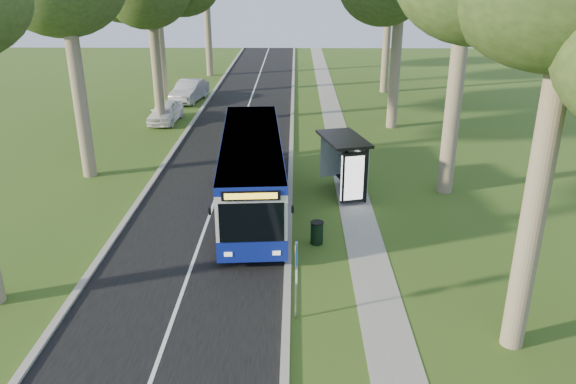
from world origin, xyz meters
name	(u,v)px	position (x,y,z in m)	size (l,w,h in m)	color
ground	(288,247)	(0.00, 0.00, 0.00)	(120.00, 120.00, 0.00)	#39591C
road	(228,164)	(-3.50, 10.00, 0.01)	(7.00, 100.00, 0.02)	black
kerb_east	(291,163)	(0.00, 10.00, 0.06)	(0.25, 100.00, 0.12)	#9E9B93
kerb_west	(165,162)	(-7.00, 10.00, 0.06)	(0.25, 100.00, 0.12)	#9E9B93
centre_line	(228,163)	(-3.50, 10.00, 0.02)	(0.12, 100.00, 0.01)	white
footpath	(345,164)	(3.00, 10.00, 0.01)	(1.50, 100.00, 0.02)	gray
bus	(252,171)	(-1.69, 4.08, 1.66)	(3.42, 12.26, 3.21)	silver
bus_stop_sign	(296,272)	(0.30, -4.82, 1.62)	(0.09, 0.37, 2.61)	gray
bus_shelter	(347,157)	(2.64, 5.19, 1.98)	(2.53, 3.59, 2.79)	black
litter_bin	(317,233)	(1.11, 0.29, 0.47)	(0.53, 0.53, 0.92)	black
car_white	(166,112)	(-8.91, 19.13, 0.75)	(1.77, 4.40, 1.50)	white
car_silver	(189,91)	(-8.45, 25.89, 0.85)	(1.80, 5.17, 1.70)	#ACAFB4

